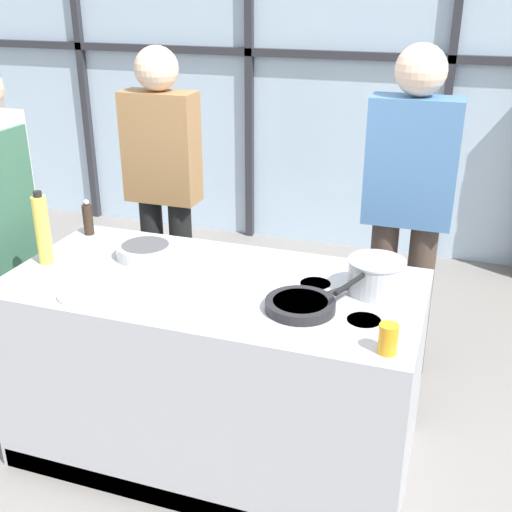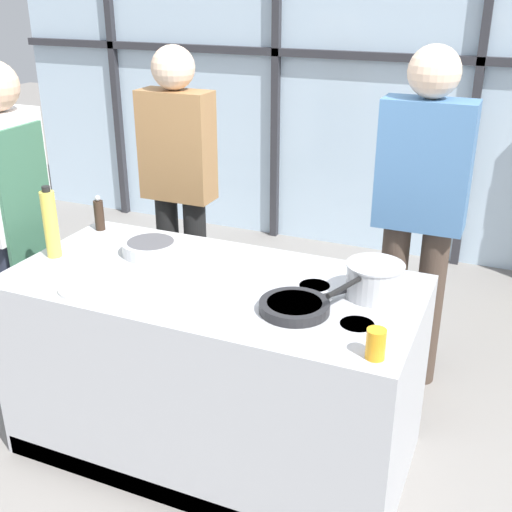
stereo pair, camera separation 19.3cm
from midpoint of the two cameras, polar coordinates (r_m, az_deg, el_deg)
name	(u,v)px [view 2 (the right image)]	position (r m, az deg, el deg)	size (l,w,h in m)	color
ground_plane	(217,445)	(3.22, -1.74, -16.51)	(18.00, 18.00, 0.00)	gray
back_window_wall	(373,74)	(5.11, 11.46, 15.54)	(6.40, 0.10, 2.80)	silver
demo_island	(214,368)	(2.95, -1.83, -9.95)	(1.77, 0.86, 0.88)	#B7BABF
chef	(14,208)	(3.43, -19.25, 4.06)	(0.24, 0.39, 1.73)	#232838
spectator_far_left	(178,176)	(3.80, -5.46, 7.05)	(0.42, 0.24, 1.74)	black
spectator_center_left	(420,202)	(3.38, 16.01, 4.59)	(0.45, 0.25, 1.79)	#47382D
frying_pan	(296,306)	(2.49, 5.80, -4.46)	(0.36, 0.43, 0.04)	#232326
saucepan	(374,279)	(2.63, 12.54, -2.07)	(0.23, 0.42, 0.14)	silver
white_plate	(88,287)	(2.72, -12.73, -2.76)	(0.24, 0.24, 0.01)	white
mixing_bowl	(151,247)	(3.01, -7.53, 0.78)	(0.27, 0.27, 0.06)	silver
oil_bottle	(51,224)	(3.03, -16.08, 2.75)	(0.07, 0.07, 0.34)	#E0CC4C
pepper_grinder	(99,214)	(3.33, -12.18, 3.63)	(0.05, 0.05, 0.18)	#332319
juice_glass_near	(376,344)	(2.23, 13.07, -7.67)	(0.07, 0.07, 0.11)	orange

